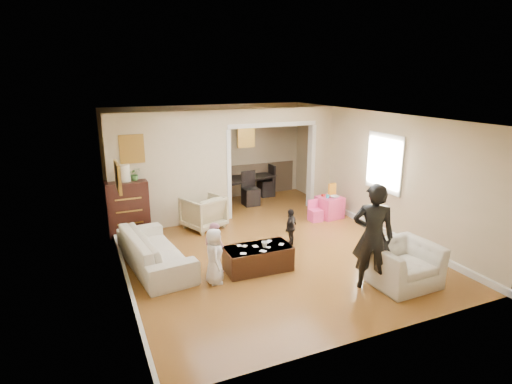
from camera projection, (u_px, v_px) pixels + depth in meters
name	position (u px, v px, depth m)	size (l,w,h in m)	color
floor	(260.00, 243.00, 8.55)	(7.00, 7.00, 0.00)	#9E6628
partition_left	(171.00, 170.00, 9.27)	(2.75, 0.18, 2.60)	#C7B491
partition_right	(319.00, 157.00, 10.74)	(0.55, 0.18, 2.60)	#C7B491
partition_header	(272.00, 115.00, 9.91)	(2.22, 0.18, 0.35)	#C7B491
window_pane	(385.00, 163.00, 8.82)	(0.03, 0.95, 1.10)	white
framed_art_partition	(132.00, 149.00, 8.72)	(0.45, 0.03, 0.55)	brown
framed_art_sofa_wall	(118.00, 177.00, 6.50)	(0.03, 0.55, 0.40)	brown
framed_art_alcove	(246.00, 137.00, 11.55)	(0.45, 0.03, 0.55)	brown
sofa	(155.00, 250.00, 7.44)	(2.18, 0.85, 0.64)	beige
armchair_back	(203.00, 212.00, 9.33)	(0.80, 0.82, 0.75)	tan
armchair_front	(402.00, 264.00, 6.81)	(1.06, 0.93, 0.69)	beige
dresser	(128.00, 208.00, 8.91)	(0.86, 0.49, 1.19)	#34130F
table_lamp	(125.00, 173.00, 8.71)	(0.22, 0.22, 0.36)	#F3ECC6
potted_plant	(135.00, 174.00, 8.79)	(0.25, 0.21, 0.27)	#406F31
coffee_table	(258.00, 258.00, 7.33)	(1.16, 0.58, 0.43)	#3D1C13
coffee_cup	(264.00, 244.00, 7.26)	(0.11, 0.11, 0.10)	silver
play_table	(329.00, 207.00, 10.08)	(0.54, 0.54, 0.52)	#ED3E7B
cereal_box	(332.00, 189.00, 10.10)	(0.20, 0.07, 0.30)	yellow
cyan_cup	(328.00, 196.00, 9.91)	(0.08, 0.08, 0.08)	teal
toy_block	(323.00, 195.00, 10.06)	(0.08, 0.06, 0.05)	red
play_bowl	(335.00, 197.00, 9.91)	(0.21, 0.21, 0.05)	silver
dining_table	(242.00, 188.00, 11.60)	(1.80, 1.00, 0.63)	black
adult_person	(373.00, 237.00, 6.54)	(0.64, 0.42, 1.76)	black
child_kneel_a	(214.00, 256.00, 6.81)	(0.46, 0.30, 0.95)	white
child_kneel_b	(215.00, 247.00, 7.27)	(0.43, 0.33, 0.88)	#CC7F96
child_toddler	(291.00, 227.00, 8.35)	(0.46, 0.19, 0.78)	black
craft_papers	(259.00, 247.00, 7.29)	(0.89, 0.50, 0.00)	white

